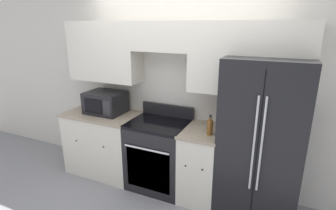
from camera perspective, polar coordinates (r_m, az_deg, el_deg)
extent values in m
plane|color=gray|center=(3.50, -2.24, -19.91)|extent=(12.00, 12.00, 0.00)
cube|color=beige|center=(3.49, 2.40, 3.74)|extent=(8.00, 0.06, 2.60)
cube|color=beige|center=(3.75, -13.59, 11.25)|extent=(1.03, 0.33, 0.80)
cube|color=beige|center=(3.27, -1.04, 14.75)|extent=(0.75, 0.33, 0.36)
cube|color=beige|center=(2.99, 17.17, 9.56)|extent=(1.30, 0.33, 0.80)
cube|color=beige|center=(3.98, -13.63, -8.14)|extent=(1.03, 0.62, 0.88)
cube|color=gray|center=(3.82, -14.11, -1.95)|extent=(1.05, 0.64, 0.03)
sphere|color=black|center=(3.87, -19.28, -7.32)|extent=(0.03, 0.03, 0.03)
sphere|color=black|center=(3.58, -13.82, -8.83)|extent=(0.03, 0.03, 0.03)
cube|color=beige|center=(3.36, 7.34, -12.86)|extent=(0.44, 0.62, 0.88)
cube|color=gray|center=(3.15, 7.65, -5.68)|extent=(0.47, 0.64, 0.03)
sphere|color=black|center=(3.07, 3.86, -13.03)|extent=(0.03, 0.03, 0.03)
sphere|color=black|center=(3.01, 7.49, -13.74)|extent=(0.03, 0.03, 0.03)
cube|color=black|center=(3.55, -2.01, -10.98)|extent=(0.75, 0.62, 0.87)
cube|color=black|center=(3.34, -4.40, -13.86)|extent=(0.60, 0.01, 0.56)
cube|color=black|center=(3.36, -2.09, -4.12)|extent=(0.75, 0.62, 0.04)
cube|color=black|center=(3.56, -0.09, -1.13)|extent=(0.75, 0.04, 0.16)
cylinder|color=silver|center=(3.18, -4.74, -9.64)|extent=(0.60, 0.02, 0.02)
cube|color=black|center=(3.08, 19.53, -7.04)|extent=(0.86, 0.69, 1.80)
cube|color=black|center=(2.77, 18.81, -9.74)|extent=(0.01, 0.01, 1.65)
cylinder|color=#B7B7BC|center=(2.71, 18.20, -8.18)|extent=(0.02, 0.02, 0.99)
cylinder|color=#B7B7BC|center=(2.71, 19.68, -8.38)|extent=(0.02, 0.02, 0.99)
cube|color=black|center=(3.78, -13.42, 0.57)|extent=(0.52, 0.41, 0.30)
cube|color=black|center=(3.65, -16.00, -0.21)|extent=(0.28, 0.01, 0.19)
cube|color=#262628|center=(3.51, -13.15, -0.68)|extent=(0.11, 0.01, 0.21)
cylinder|color=brown|center=(3.00, 9.09, -4.86)|extent=(0.07, 0.07, 0.17)
cylinder|color=brown|center=(2.96, 9.19, -2.93)|extent=(0.03, 0.03, 0.05)
cylinder|color=black|center=(2.95, 9.22, -2.34)|extent=(0.03, 0.03, 0.02)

